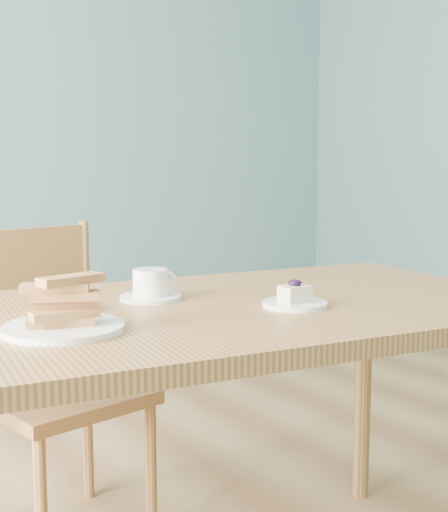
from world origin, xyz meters
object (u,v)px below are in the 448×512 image
object	(u,v)px
dining_table	(230,335)
dining_chair	(57,380)
cheesecake_plate_far	(65,305)
coffee_cup	(151,287)
biscotti_plate	(63,313)
cheesecake_plate_near	(295,300)

from	to	relation	value
dining_table	dining_chair	size ratio (longest dim) A/B	1.69
dining_chair	cheesecake_plate_far	distance (m)	0.57
dining_table	dining_chair	distance (m)	0.66
coffee_cup	biscotti_plate	xyz separation A→B (m)	(-0.29, -0.18, 0.00)
dining_chair	cheesecake_plate_far	xyz separation A→B (m)	(-0.15, -0.45, 0.31)
cheesecake_plate_near	biscotti_plate	bearing A→B (deg)	171.72
dining_chair	cheesecake_plate_near	xyz separation A→B (m)	(0.29, -0.70, 0.31)
cheesecake_plate_far	biscotti_plate	world-z (taller)	biscotti_plate
dining_table	cheesecake_plate_far	bearing A→B (deg)	167.76
dining_table	cheesecake_plate_far	xyz separation A→B (m)	(-0.35, 0.13, 0.09)
dining_table	coffee_cup	distance (m)	0.22
dining_table	coffee_cup	xyz separation A→B (m)	(-0.13, 0.15, 0.11)
dining_chair	coffee_cup	size ratio (longest dim) A/B	6.16
dining_table	dining_chair	world-z (taller)	dining_chair
cheesecake_plate_far	coffee_cup	distance (m)	0.22
dining_chair	cheesecake_plate_far	size ratio (longest dim) A/B	6.37
cheesecake_plate_near	biscotti_plate	distance (m)	0.53
cheesecake_plate_far	biscotti_plate	bearing A→B (deg)	-113.64
dining_table	biscotti_plate	xyz separation A→B (m)	(-0.42, -0.04, 0.11)
cheesecake_plate_far	biscotti_plate	distance (m)	0.19
biscotti_plate	cheesecake_plate_far	bearing A→B (deg)	66.36
cheesecake_plate_near	coffee_cup	distance (m)	0.34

